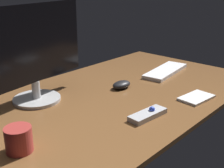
# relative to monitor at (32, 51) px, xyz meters

# --- Properties ---
(desk) EXTENTS (1.40, 0.84, 0.02)m
(desk) POSITION_rel_monitor_xyz_m (0.32, -0.21, -0.23)
(desk) COLOR brown
(desk) RESTS_ON ground
(monitor) EXTENTS (0.54, 0.21, 0.42)m
(monitor) POSITION_rel_monitor_xyz_m (0.00, 0.00, 0.00)
(monitor) COLOR silver
(monitor) RESTS_ON desk
(keyboard) EXTENTS (0.36, 0.16, 0.02)m
(keyboard) POSITION_rel_monitor_xyz_m (0.72, -0.20, -0.21)
(keyboard) COLOR white
(keyboard) RESTS_ON desk
(computer_mouse) EXTENTS (0.11, 0.07, 0.04)m
(computer_mouse) POSITION_rel_monitor_xyz_m (0.37, -0.18, -0.21)
(computer_mouse) COLOR black
(computer_mouse) RESTS_ON desk
(media_remote) EXTENTS (0.18, 0.07, 0.04)m
(media_remote) POSITION_rel_monitor_xyz_m (0.19, -0.46, -0.21)
(media_remote) COLOR #B7B7BC
(media_remote) RESTS_ON desk
(coffee_mug) EXTENTS (0.09, 0.09, 0.08)m
(coffee_mug) POSITION_rel_monitor_xyz_m (-0.27, -0.30, -0.18)
(coffee_mug) COLOR #B23833
(coffee_mug) RESTS_ON desk
(notepad) EXTENTS (0.17, 0.11, 0.01)m
(notepad) POSITION_rel_monitor_xyz_m (0.49, -0.51, -0.22)
(notepad) COLOR white
(notepad) RESTS_ON desk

